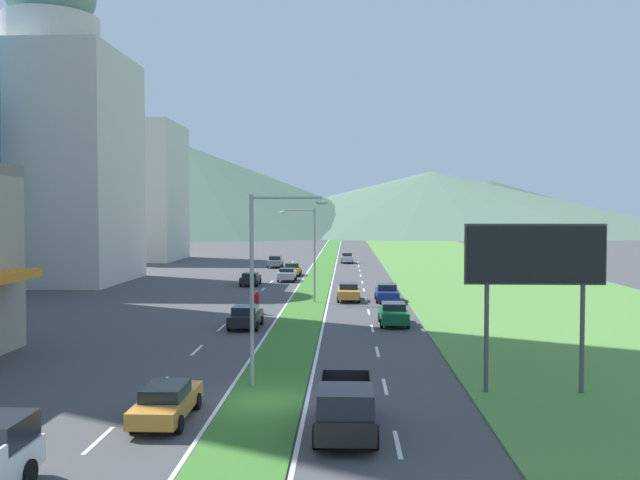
{
  "coord_description": "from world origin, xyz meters",
  "views": [
    {
      "loc": [
        3.39,
        -27.41,
        7.8
      ],
      "look_at": [
        0.71,
        39.88,
        5.06
      ],
      "focal_mm": 38.09,
      "sensor_mm": 36.0,
      "label": 1
    }
  ],
  "objects_px": {
    "car_0": "(167,401)",
    "car_2": "(347,258)",
    "car_1": "(349,292)",
    "car_9": "(387,292)",
    "car_6": "(275,262)",
    "car_7": "(246,317)",
    "car_5": "(293,269)",
    "billboard_roadside": "(535,263)",
    "street_lamp_mid": "(310,248)",
    "car_8": "(393,314)",
    "street_lamp_near": "(261,274)",
    "car_3": "(250,279)",
    "car_4": "(287,274)",
    "motorcycle_rider": "(257,304)",
    "pickup_truck_0": "(346,408)"
  },
  "relations": [
    {
      "from": "street_lamp_near",
      "to": "car_3",
      "type": "xyz_separation_m",
      "value": [
        -6.51,
        41.99,
        -4.32
      ]
    },
    {
      "from": "street_lamp_near",
      "to": "car_3",
      "type": "relative_size",
      "value": 1.98
    },
    {
      "from": "car_9",
      "to": "motorcycle_rider",
      "type": "relative_size",
      "value": 2.28
    },
    {
      "from": "street_lamp_mid",
      "to": "car_4",
      "type": "relative_size",
      "value": 1.96
    },
    {
      "from": "street_lamp_mid",
      "to": "car_4",
      "type": "xyz_separation_m",
      "value": [
        -3.6,
        18.2,
        -4.0
      ]
    },
    {
      "from": "car_1",
      "to": "car_7",
      "type": "bearing_deg",
      "value": -25.88
    },
    {
      "from": "car_3",
      "to": "billboard_roadside",
      "type": "bearing_deg",
      "value": -156.75
    },
    {
      "from": "street_lamp_mid",
      "to": "car_7",
      "type": "relative_size",
      "value": 1.92
    },
    {
      "from": "street_lamp_near",
      "to": "car_5",
      "type": "relative_size",
      "value": 1.97
    },
    {
      "from": "car_3",
      "to": "car_7",
      "type": "xyz_separation_m",
      "value": [
        3.47,
        -26.58,
        0.05
      ]
    },
    {
      "from": "billboard_roadside",
      "to": "motorcycle_rider",
      "type": "distance_m",
      "value": 27.39
    },
    {
      "from": "street_lamp_near",
      "to": "street_lamp_mid",
      "type": "distance_m",
      "value": 28.4
    },
    {
      "from": "street_lamp_mid",
      "to": "car_7",
      "type": "bearing_deg",
      "value": -105.74
    },
    {
      "from": "car_4",
      "to": "car_8",
      "type": "height_order",
      "value": "car_8"
    },
    {
      "from": "street_lamp_near",
      "to": "car_9",
      "type": "xyz_separation_m",
      "value": [
        7.31,
        29.61,
        -4.27
      ]
    },
    {
      "from": "car_1",
      "to": "car_6",
      "type": "relative_size",
      "value": 0.98
    },
    {
      "from": "billboard_roadside",
      "to": "car_6",
      "type": "relative_size",
      "value": 1.67
    },
    {
      "from": "billboard_roadside",
      "to": "car_5",
      "type": "xyz_separation_m",
      "value": [
        -14.74,
        54.04,
        -4.87
      ]
    },
    {
      "from": "street_lamp_mid",
      "to": "car_4",
      "type": "height_order",
      "value": "street_lamp_mid"
    },
    {
      "from": "motorcycle_rider",
      "to": "billboard_roadside",
      "type": "bearing_deg",
      "value": -146.28
    },
    {
      "from": "street_lamp_near",
      "to": "pickup_truck_0",
      "type": "relative_size",
      "value": 1.59
    },
    {
      "from": "car_1",
      "to": "car_9",
      "type": "distance_m",
      "value": 3.37
    },
    {
      "from": "car_0",
      "to": "car_2",
      "type": "distance_m",
      "value": 79.73
    },
    {
      "from": "street_lamp_mid",
      "to": "car_8",
      "type": "bearing_deg",
      "value": -60.63
    },
    {
      "from": "car_6",
      "to": "car_9",
      "type": "xyz_separation_m",
      "value": [
        13.66,
        -36.05,
        -0.05
      ]
    },
    {
      "from": "car_7",
      "to": "car_6",
      "type": "bearing_deg",
      "value": 3.77
    },
    {
      "from": "street_lamp_near",
      "to": "car_4",
      "type": "xyz_separation_m",
      "value": [
        -2.99,
        46.59,
        -4.27
      ]
    },
    {
      "from": "car_2",
      "to": "car_4",
      "type": "relative_size",
      "value": 0.99
    },
    {
      "from": "car_0",
      "to": "car_3",
      "type": "xyz_separation_m",
      "value": [
        -3.56,
        47.02,
        -0.0
      ]
    },
    {
      "from": "billboard_roadside",
      "to": "car_6",
      "type": "xyz_separation_m",
      "value": [
        -18.18,
        66.38,
        -4.83
      ]
    },
    {
      "from": "car_2",
      "to": "motorcycle_rider",
      "type": "relative_size",
      "value": 2.07
    },
    {
      "from": "car_1",
      "to": "car_6",
      "type": "distance_m",
      "value": 37.29
    },
    {
      "from": "car_3",
      "to": "car_8",
      "type": "distance_m",
      "value": 28.43
    },
    {
      "from": "billboard_roadside",
      "to": "car_7",
      "type": "xyz_separation_m",
      "value": [
        -14.87,
        16.13,
        -4.89
      ]
    },
    {
      "from": "car_8",
      "to": "car_9",
      "type": "relative_size",
      "value": 0.98
    },
    {
      "from": "street_lamp_mid",
      "to": "car_9",
      "type": "relative_size",
      "value": 1.79
    },
    {
      "from": "car_1",
      "to": "car_7",
      "type": "relative_size",
      "value": 1.01
    },
    {
      "from": "car_5",
      "to": "car_7",
      "type": "distance_m",
      "value": 37.91
    },
    {
      "from": "street_lamp_near",
      "to": "car_0",
      "type": "bearing_deg",
      "value": -120.38
    },
    {
      "from": "car_3",
      "to": "pickup_truck_0",
      "type": "bearing_deg",
      "value": -168.05
    },
    {
      "from": "street_lamp_mid",
      "to": "car_0",
      "type": "distance_m",
      "value": 33.85
    },
    {
      "from": "car_9",
      "to": "car_0",
      "type": "bearing_deg",
      "value": -16.5
    },
    {
      "from": "car_0",
      "to": "car_4",
      "type": "xyz_separation_m",
      "value": [
        -0.04,
        51.62,
        0.05
      ]
    },
    {
      "from": "car_5",
      "to": "motorcycle_rider",
      "type": "relative_size",
      "value": 2.18
    },
    {
      "from": "car_6",
      "to": "car_7",
      "type": "height_order",
      "value": "car_6"
    },
    {
      "from": "car_3",
      "to": "car_9",
      "type": "distance_m",
      "value": 18.56
    },
    {
      "from": "street_lamp_mid",
      "to": "car_8",
      "type": "distance_m",
      "value": 13.67
    },
    {
      "from": "car_5",
      "to": "motorcycle_rider",
      "type": "bearing_deg",
      "value": 179.61
    },
    {
      "from": "car_2",
      "to": "car_5",
      "type": "height_order",
      "value": "car_2"
    },
    {
      "from": "car_1",
      "to": "motorcycle_rider",
      "type": "height_order",
      "value": "motorcycle_rider"
    }
  ]
}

